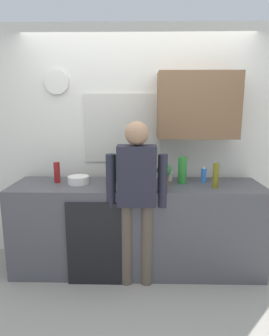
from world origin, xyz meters
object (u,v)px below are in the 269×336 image
Objects in this scene: bottle_clear_soda at (182,170)px; mixing_bowl at (78,180)px; coffee_maker at (130,170)px; cup_white_mug at (169,176)px; potted_plant at (164,172)px; dish_soap at (204,175)px; bottle_amber_beer at (164,177)px; bottle_red_vinegar at (57,172)px; bottle_olive_oil at (216,176)px; bottle_green_wine at (114,168)px; bottle_dark_sauce at (111,171)px; person_at_sink at (137,191)px.

mixing_bowl is at bearing -177.73° from bottle_clear_soda.
coffee_maker is 3.47× the size of cup_white_mug.
potted_plant reaches higher than dish_soap.
mixing_bowl is (-0.87, 0.17, -0.07)m from bottle_amber_beer.
dish_soap is (1.32, 0.09, 0.04)m from mixing_bowl.
bottle_red_vinegar is 0.25m from mixing_bowl.
mixing_bowl is (-1.39, 0.13, -0.08)m from bottle_olive_oil.
bottle_red_vinegar is 1.22× the size of dish_soap.
bottle_green_wine is 0.60m from bottle_red_vinegar.
potted_plant is at bearing -23.27° from bottle_dark_sauce.
bottle_green_wine is at bearing 167.70° from bottle_olive_oil.
bottle_dark_sauce is 0.64× the size of bottle_clear_soda.
coffee_maker reaches higher than mixing_bowl.
coffee_maker is 0.21× the size of person_at_sink.
potted_plant is (0.56, -0.24, 0.04)m from bottle_dark_sauce.
mixing_bowl is (-0.96, -0.17, -0.01)m from cup_white_mug.
coffee_maker is 0.38m from person_at_sink.
coffee_maker is 0.86m from bottle_olive_oil.
bottle_clear_soda is at bearing 35.35° from person_at_sink.
bottle_olive_oil is at bearing -29.25° from bottle_clear_soda.
person_at_sink is (-0.35, -0.48, -0.04)m from cup_white_mug.
bottle_clear_soda is (0.76, -0.18, 0.05)m from bottle_dark_sauce.
bottle_amber_beer is (0.55, -0.39, 0.02)m from bottle_dark_sauce.
potted_plant is 0.45m from dish_soap.
bottle_red_vinegar is (-0.56, -0.17, 0.02)m from bottle_dark_sauce.
potted_plant is (0.35, -0.05, -0.01)m from coffee_maker.
person_at_sink is at bearing -58.84° from bottle_green_wine.
bottle_amber_beer is at bearing -150.16° from dish_soap.
bottle_red_vinegar is at bearing 173.73° from bottle_olive_oil.
bottle_olive_oil is at bearing -10.91° from coffee_maker.
bottle_olive_oil is (0.85, -0.16, -0.02)m from coffee_maker.
dish_soap is 0.82m from person_at_sink.
potted_plant is (0.01, 0.15, 0.02)m from bottle_amber_beer.
bottle_amber_beer is at bearing -10.95° from bottle_red_vinegar.
potted_plant is at bearing -1.19° from mixing_bowl.
bottle_amber_beer reaches higher than bottle_red_vinegar.
dish_soap is (-0.07, 0.22, -0.05)m from bottle_olive_oil.
potted_plant is (-0.07, -0.19, 0.08)m from cup_white_mug.
bottle_red_vinegar is 1.13m from potted_plant.
bottle_clear_soda is at bearing 2.27° from mixing_bowl.
mixing_bowl is at bearing -176.33° from coffee_maker.
mixing_bowl is at bearing 169.30° from bottle_amber_beer.
bottle_red_vinegar is 0.96× the size of potted_plant.
bottle_green_wine is at bearing 167.81° from potted_plant.
bottle_green_wine is 1.20× the size of bottle_olive_oil.
bottle_red_vinegar is 2.32× the size of cup_white_mug.
coffee_maker is at bearing 169.09° from bottle_olive_oil.
coffee_maker reaches higher than bottle_amber_beer.
coffee_maker is at bearing -176.02° from dish_soap.
bottle_clear_soda reaches higher than potted_plant.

